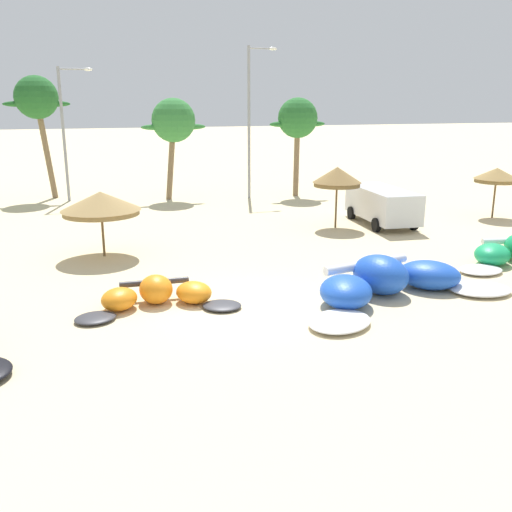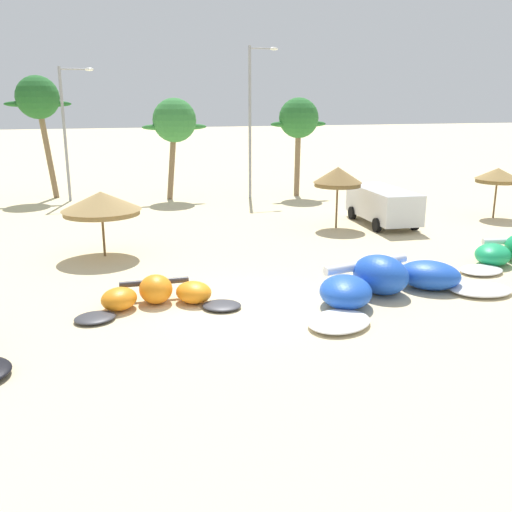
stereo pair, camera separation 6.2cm
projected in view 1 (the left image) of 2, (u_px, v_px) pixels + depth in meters
ground_plane at (242, 306)px, 17.43m from camera, size 260.00×260.00×0.00m
kite_left at (157, 295)px, 17.40m from camera, size 5.20×2.46×0.90m
kite_left_of_center at (389, 282)px, 18.20m from camera, size 8.14×4.53×1.27m
beach_umbrella_middle at (101, 203)px, 22.57m from camera, size 3.18×3.18×2.66m
beach_umbrella_near_palms at (337, 177)px, 27.71m from camera, size 2.39×2.39×3.04m
beach_umbrella_outermost at (497, 175)px, 30.24m from camera, size 2.35×2.35×2.71m
parked_van at (381, 203)px, 29.05m from camera, size 2.64×5.36×1.84m
palm_left_of_gap at (37, 100)px, 35.50m from camera, size 4.03×2.69×7.74m
palm_center_left at (173, 122)px, 35.68m from camera, size 4.13×2.76×6.38m
palm_center_right at (298, 120)px, 36.88m from camera, size 3.90×2.60×6.40m
lamppost_west_center at (66, 126)px, 34.92m from camera, size 2.12×0.24×8.18m
lamppost_east_center at (251, 115)px, 35.91m from camera, size 1.95×0.24×9.47m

